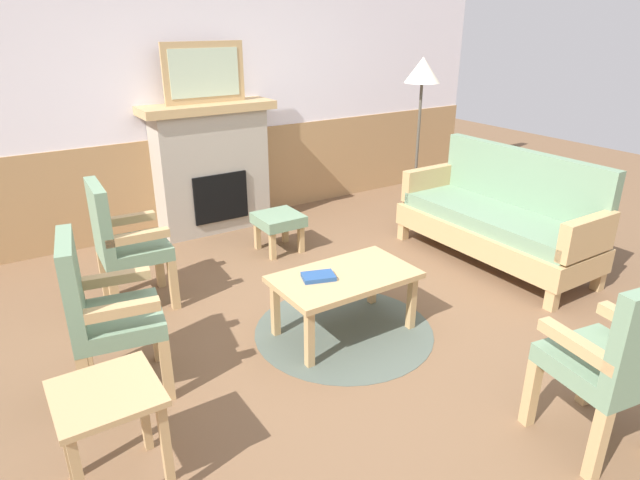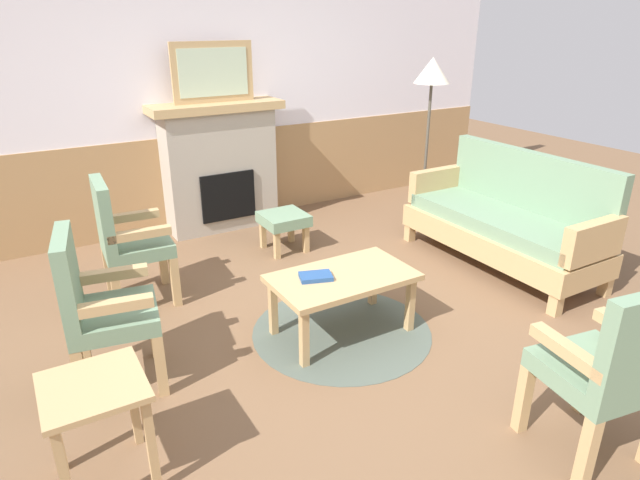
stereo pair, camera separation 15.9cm
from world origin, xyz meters
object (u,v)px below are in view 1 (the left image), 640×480
Objects in this scene: coffee_table at (345,282)px; floor_lamp_by_couch at (422,81)px; fireplace at (212,167)px; armchair_near_fireplace at (102,309)px; armchair_by_window_left at (122,240)px; book_on_table at (318,277)px; framed_picture at (204,73)px; armchair_front_left at (619,358)px; side_table at (109,412)px; couch at (499,219)px; footstool at (279,222)px.

coffee_table is 2.74m from floor_lamp_by_couch.
armchair_near_fireplace is at bearing -125.64° from fireplace.
book_on_table is at bearing -49.68° from armchair_by_window_left.
framed_picture is 4.14m from armchair_front_left.
framed_picture is 3.57m from side_table.
floor_lamp_by_couch is (1.97, -0.85, 0.80)m from fireplace.
coffee_table is (-0.05, -2.38, -0.27)m from fireplace.
fireplace is 1.35× the size of coffee_table.
armchair_front_left reaches higher than coffee_table.
side_table is 4.34m from floor_lamp_by_couch.
framed_picture is 1.97m from armchair_by_window_left.
couch is at bearing -50.05° from fireplace.
armchair_near_fireplace reaches higher than footstool.
armchair_by_window_left is at bearing -135.04° from fireplace.
armchair_by_window_left is at bearing 130.32° from book_on_table.
fireplace reaches higher than side_table.
couch and armchair_by_window_left have the same top height.
framed_picture reaches higher than floor_lamp_by_couch.
coffee_table is at bearing -142.94° from floor_lamp_by_couch.
book_on_table is at bearing -7.14° from armchair_near_fireplace.
floor_lamp_by_couch reaches higher than coffee_table.
book_on_table is at bearing -95.61° from fireplace.
armchair_front_left is (-1.38, -1.85, 0.14)m from couch.
armchair_front_left reaches higher than side_table.
book_on_table is 0.22× the size of armchair_near_fireplace.
floor_lamp_by_couch is (2.20, 1.48, 1.00)m from book_on_table.
framed_picture reaches higher than couch.
book_on_table is at bearing 111.04° from armchair_front_left.
couch is at bearing 7.38° from coffee_table.
side_table is at bearing -134.04° from footstool.
footstool is (0.50, 1.45, -0.17)m from book_on_table.
coffee_table is 1.53m from footstool.
coffee_table is 1.75m from side_table.
side_table is at bearing -158.19° from book_on_table.
fireplace is at bearing 129.95° from couch.
framed_picture is 2.59m from book_on_table.
floor_lamp_by_couch reaches higher than book_on_table.
armchair_near_fireplace is 0.58× the size of floor_lamp_by_couch.
armchair_by_window_left is 0.58× the size of floor_lamp_by_couch.
floor_lamp_by_couch is (0.18, 1.29, 1.05)m from couch.
armchair_front_left is at bearing -84.15° from fireplace.
armchair_front_left reaches higher than footstool.
couch is 3.27× the size of side_table.
armchair_front_left is at bearing -84.15° from framed_picture.
book_on_table is 1.50m from armchair_by_window_left.
floor_lamp_by_couch is at bearing 6.16° from armchair_by_window_left.
armchair_by_window_left is 3.22m from armchair_front_left.
framed_picture reaches higher than side_table.
side_table is at bearing -167.33° from couch.
coffee_table is 2.40× the size of footstool.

